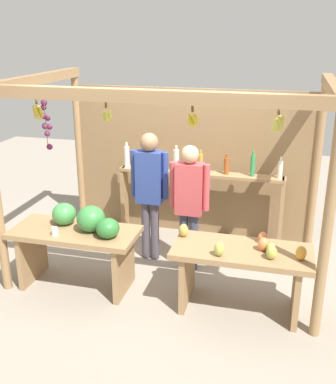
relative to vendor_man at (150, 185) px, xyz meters
The scene contains 7 objects.
ground_plane 1.05m from the vendor_man, 15.37° to the right, with size 12.00×12.00×0.00m, color gray.
market_stall 0.62m from the vendor_man, 52.83° to the left, with size 3.52×2.19×2.31m.
fruit_counter_left 1.09m from the vendor_man, 123.73° to the right, with size 1.43×0.64×0.99m.
fruit_counter_right 1.59m from the vendor_man, 34.70° to the right, with size 1.43×0.64×0.85m.
bottle_shelf_unit 0.86m from the vendor_man, 55.41° to the left, with size 2.26×0.22×1.35m.
vendor_man is the anchor object (origin of this frame).
vendor_woman 0.56m from the vendor_man, 15.37° to the right, with size 0.48×0.21×1.57m.
Camera 1 is at (1.26, -5.04, 2.82)m, focal length 42.77 mm.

